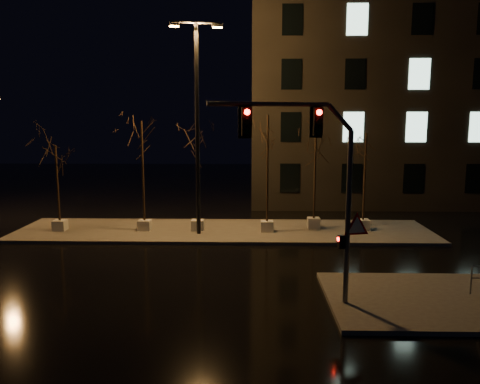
{
  "coord_description": "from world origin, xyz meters",
  "views": [
    {
      "loc": [
        1.45,
        -18.35,
        5.97
      ],
      "look_at": [
        0.97,
        2.07,
        2.8
      ],
      "focal_mm": 35.0,
      "sensor_mm": 36.0,
      "label": 1
    }
  ],
  "objects": [
    {
      "name": "tree_4",
      "position": [
        4.87,
        6.56,
        4.49
      ],
      "size": [
        1.8,
        1.8,
        5.72
      ],
      "color": "beige",
      "rests_on": "median"
    },
    {
      "name": "sidewalk_corner",
      "position": [
        7.5,
        -3.5,
        0.07
      ],
      "size": [
        7.0,
        5.0,
        0.15
      ],
      "primitive_type": "cube",
      "color": "#4D4A45",
      "rests_on": "ground"
    },
    {
      "name": "streetlight_main",
      "position": [
        -1.23,
        5.13,
        6.21
      ],
      "size": [
        2.63,
        0.74,
        10.51
      ],
      "rotation": [
        0.0,
        0.0,
        0.17
      ],
      "color": "black",
      "rests_on": "median"
    },
    {
      "name": "ground",
      "position": [
        0.0,
        0.0,
        0.0
      ],
      "size": [
        90.0,
        90.0,
        0.0
      ],
      "primitive_type": "plane",
      "color": "black",
      "rests_on": "ground"
    },
    {
      "name": "building",
      "position": [
        14.0,
        18.0,
        7.5
      ],
      "size": [
        25.0,
        12.0,
        15.0
      ],
      "primitive_type": "cube",
      "color": "black",
      "rests_on": "ground"
    },
    {
      "name": "tree_2",
      "position": [
        -1.38,
        5.91,
        4.06
      ],
      "size": [
        1.8,
        1.8,
        5.15
      ],
      "color": "beige",
      "rests_on": "median"
    },
    {
      "name": "tree_0",
      "position": [
        -8.68,
        5.66,
        3.66
      ],
      "size": [
        1.8,
        1.8,
        4.62
      ],
      "color": "beige",
      "rests_on": "median"
    },
    {
      "name": "traffic_signal_mast",
      "position": [
        3.51,
        -4.19,
        4.3
      ],
      "size": [
        5.05,
        1.31,
        6.32
      ],
      "rotation": [
        0.0,
        0.0,
        0.25
      ],
      "color": "#57595E",
      "rests_on": "sidewalk_corner"
    },
    {
      "name": "median",
      "position": [
        0.0,
        6.0,
        0.07
      ],
      "size": [
        22.0,
        5.0,
        0.15
      ],
      "primitive_type": "cube",
      "color": "#4D4A45",
      "rests_on": "ground"
    },
    {
      "name": "tree_3",
      "position": [
        2.3,
        5.7,
        4.86
      ],
      "size": [
        1.8,
        1.8,
        6.21
      ],
      "color": "beige",
      "rests_on": "median"
    },
    {
      "name": "tree_1",
      "position": [
        -4.19,
        5.78,
        4.63
      ],
      "size": [
        1.8,
        1.8,
        5.91
      ],
      "color": "beige",
      "rests_on": "median"
    },
    {
      "name": "tree_5",
      "position": [
        7.45,
        6.23,
        4.16
      ],
      "size": [
        1.8,
        1.8,
        5.28
      ],
      "color": "beige",
      "rests_on": "median"
    }
  ]
}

